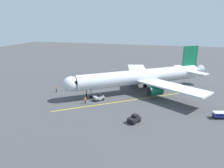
% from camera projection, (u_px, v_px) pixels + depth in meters
% --- Properties ---
extents(ground_plane, '(220.00, 220.00, 0.00)m').
position_uv_depth(ground_plane, '(143.00, 91.00, 57.24)').
color(ground_plane, '#424244').
extents(apron_lead_in_line, '(32.34, 23.93, 0.01)m').
position_uv_depth(apron_lead_in_line, '(136.00, 99.00, 51.49)').
color(apron_lead_in_line, yellow).
rests_on(apron_lead_in_line, ground).
extents(airplane, '(34.76, 31.42, 11.50)m').
position_uv_depth(airplane, '(141.00, 77.00, 55.97)').
color(airplane, silver).
rests_on(airplane, ground).
extents(ground_crew_marshaller, '(0.46, 0.38, 1.71)m').
position_uv_depth(ground_crew_marshaller, '(56.00, 89.00, 56.50)').
color(ground_crew_marshaller, '#23232D').
rests_on(ground_crew_marshaller, ground).
extents(ground_crew_wing_walker, '(0.46, 0.46, 1.71)m').
position_uv_depth(ground_crew_wing_walker, '(86.00, 93.00, 53.13)').
color(ground_crew_wing_walker, '#23232D').
rests_on(ground_crew_wing_walker, ground).
extents(ground_crew_loader, '(0.47, 0.42, 1.71)m').
position_uv_depth(ground_crew_loader, '(85.00, 100.00, 48.59)').
color(ground_crew_loader, '#23232D').
rests_on(ground_crew_loader, ground).
extents(tug_near_nose, '(2.45, 2.74, 1.50)m').
position_uv_depth(tug_near_nose, '(134.00, 119.00, 39.82)').
color(tug_near_nose, black).
rests_on(tug_near_nose, ground).
extents(tug_portside, '(2.64, 2.72, 1.50)m').
position_uv_depth(tug_portside, '(99.00, 97.00, 50.83)').
color(tug_portside, '#9E9EA3').
rests_on(tug_portside, ground).
extents(baggage_cart_starboard_side, '(2.86, 2.07, 1.27)m').
position_uv_depth(baggage_cart_starboard_side, '(220.00, 115.00, 41.50)').
color(baggage_cart_starboard_side, '#2D3899').
rests_on(baggage_cart_starboard_side, ground).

